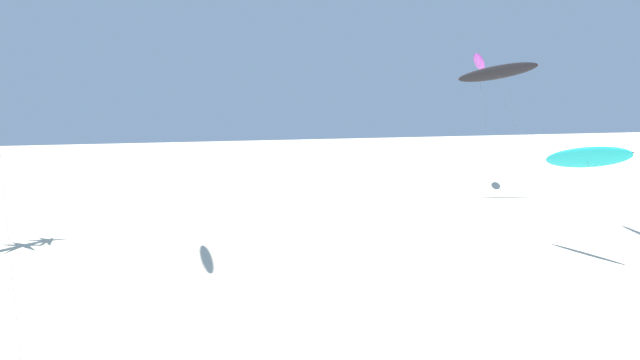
{
  "coord_description": "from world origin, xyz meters",
  "views": [
    {
      "loc": [
        -6.26,
        1.44,
        11.48
      ],
      "look_at": [
        0.74,
        25.37,
        7.78
      ],
      "focal_mm": 31.33,
      "sensor_mm": 36.0,
      "label": 1
    }
  ],
  "objects": [
    {
      "name": "flying_kite_0",
      "position": [
        20.06,
        30.76,
        7.67
      ],
      "size": [
        1.88,
        8.45,
        9.02
      ],
      "color": "#19B2B7",
      "rests_on": "ground"
    },
    {
      "name": "flying_kite_2",
      "position": [
        28.54,
        57.26,
        15.35
      ],
      "size": [
        5.29,
        8.48,
        16.53
      ],
      "color": "purple",
      "rests_on": "ground"
    },
    {
      "name": "flying_kite_4",
      "position": [
        26.07,
        49.85,
        13.92
      ],
      "size": [
        7.88,
        8.09,
        15.37
      ],
      "color": "black",
      "rests_on": "ground"
    }
  ]
}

